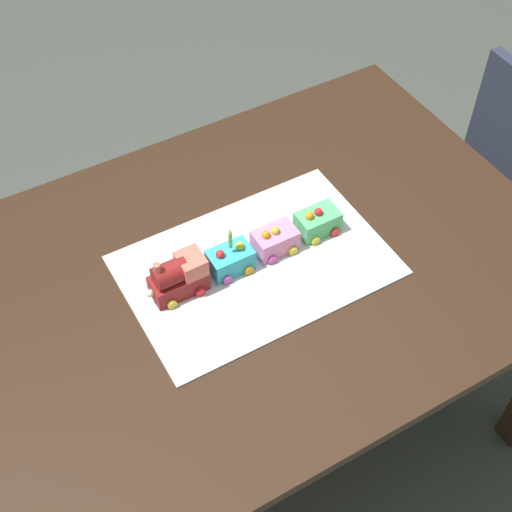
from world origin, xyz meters
The scene contains 8 objects.
ground_plane centered at (0.00, 0.00, 0.00)m, with size 8.00×8.00×0.00m, color #474C44.
dining_table centered at (0.00, 0.00, 0.63)m, with size 1.40×1.00×0.74m.
cake_board centered at (-0.01, -0.01, 0.74)m, with size 0.60×0.40×0.00m, color silver.
cake_locomotive centered at (-0.19, 0.01, 0.79)m, with size 0.14×0.08×0.12m.
cake_car_caboose_turquoise centered at (-0.06, 0.01, 0.77)m, with size 0.10×0.08×0.07m.
cake_car_hopper_bubblegum centered at (0.05, 0.01, 0.77)m, with size 0.10×0.08×0.07m.
cake_car_flatbed_mint_green centered at (0.17, 0.01, 0.77)m, with size 0.10×0.08×0.07m.
birthday_candle centered at (-0.06, 0.01, 0.84)m, with size 0.01×0.01×0.06m.
Camera 1 is at (-0.54, -0.92, 2.02)m, focal length 50.39 mm.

